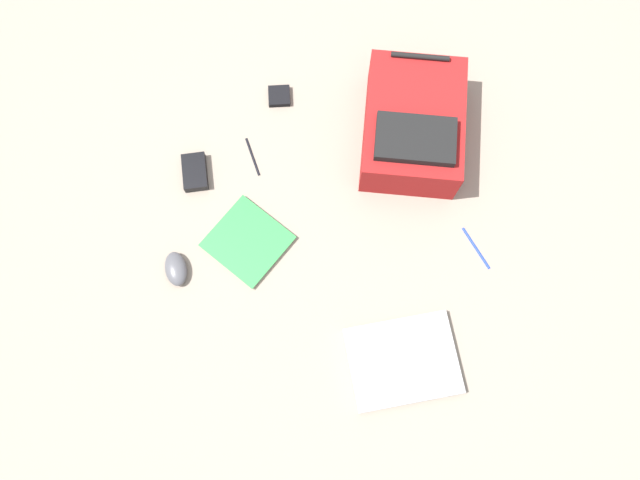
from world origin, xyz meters
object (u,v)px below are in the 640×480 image
Objects in this scene: backpack at (413,126)px; book_comic at (248,242)px; pen_blue at (476,248)px; laptop at (403,361)px; pen_black at (253,156)px; earbud_pouch at (279,96)px; computer_mouse at (176,269)px; power_brick at (195,172)px.

backpack reaches higher than book_comic.
pen_blue is at bearing -75.28° from backpack.
backpack is 0.72m from laptop.
pen_blue is at bearing -36.31° from pen_black.
pen_black is (-0.31, 0.74, -0.01)m from laptop.
pen_black is at bearing -124.01° from earbud_pouch.
computer_mouse is (-0.61, 0.42, 0.00)m from laptop.
book_comic is 2.53× the size of power_brick.
computer_mouse is 0.72× the size of pen_blue.
backpack is 6.83× the size of earbud_pouch.
backpack is 4.47× the size of computer_mouse.
power_brick is 0.38m from earbud_pouch.
backpack reaches higher than earbud_pouch.
laptop is 0.59m from book_comic.
power_brick is at bearing -146.86° from earbud_pouch.
power_brick reaches higher than pen_black.
pen_black is (0.30, 0.32, -0.02)m from computer_mouse.
computer_mouse is 0.32m from power_brick.
backpack is 0.71m from power_brick.
pen_black is at bearing 75.92° from book_comic.
pen_black is at bearing 143.69° from pen_blue.
backpack is at bearing -2.36° from power_brick.
backpack reaches higher than pen_black.
backpack is at bearing 21.74° from book_comic.
computer_mouse is at bearing -161.47° from backpack.
book_comic is 2.80× the size of computer_mouse.
pen_black is (0.19, 0.02, -0.01)m from power_brick.
computer_mouse is 0.90× the size of power_brick.
computer_mouse is at bearing 171.55° from pen_blue.
book_comic is 0.29m from pen_black.
earbud_pouch is (0.20, 0.47, 0.00)m from book_comic.
pen_blue is at bearing -28.38° from power_brick.
pen_black is (0.07, 0.28, -0.00)m from book_comic.
pen_black is 0.23m from earbud_pouch.
laptop is 0.88m from power_brick.
backpack is 1.49× the size of laptop.
laptop is at bearing -67.44° from pen_black.
book_comic reaches higher than pen_black.
computer_mouse is at bearing -170.17° from book_comic.
laptop and power_brick have the same top height.
book_comic is (-0.58, -0.23, -0.08)m from backpack.
pen_blue is (0.69, -0.18, -0.00)m from book_comic.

